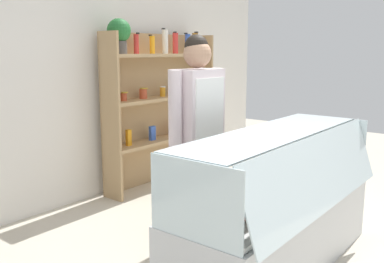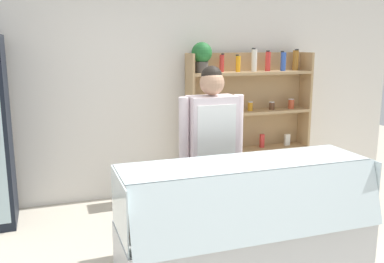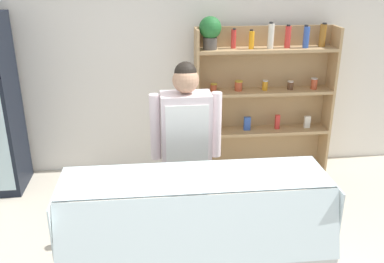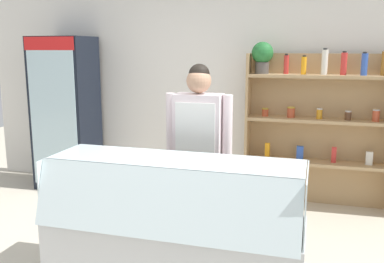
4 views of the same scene
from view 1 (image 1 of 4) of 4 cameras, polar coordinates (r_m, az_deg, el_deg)
back_wall at (r=4.53m, az=-16.24°, el=7.52°), size 6.80×0.10×2.70m
shelving_unit at (r=5.03m, az=-4.84°, el=4.75°), size 1.64×0.29×1.90m
deli_display_case at (r=3.24m, az=11.19°, el=-12.31°), size 1.96×0.72×1.01m
shop_clerk at (r=3.42m, az=0.76°, el=1.24°), size 0.62×0.25×1.69m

